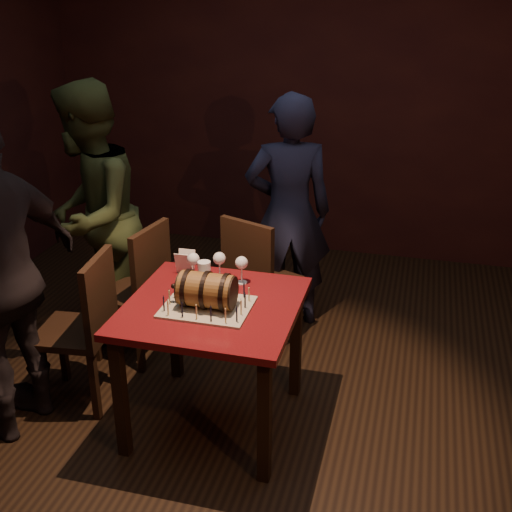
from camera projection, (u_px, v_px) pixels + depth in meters
name	position (u px, v px, depth m)	size (l,w,h in m)	color
room_shell	(255.00, 178.00, 3.22)	(5.04, 5.04, 2.80)	black
pub_table	(213.00, 322.00, 3.41)	(0.90, 0.90, 0.75)	#4C0C11
cake_board	(207.00, 307.00, 3.32)	(0.45, 0.35, 0.01)	#A39A83
barrel_cake	(207.00, 290.00, 3.28)	(0.34, 0.20, 0.20)	brown
birthday_candles	(207.00, 299.00, 3.30)	(0.40, 0.30, 0.09)	#ECD38D
wine_glass_left	(193.00, 260.00, 3.60)	(0.07, 0.07, 0.16)	silver
wine_glass_mid	(219.00, 260.00, 3.61)	(0.07, 0.07, 0.16)	silver
wine_glass_right	(242.00, 264.00, 3.55)	(0.07, 0.07, 0.16)	silver
pint_of_ale	(204.00, 275.00, 3.53)	(0.07, 0.07, 0.15)	silver
menu_card	(185.00, 263.00, 3.70)	(0.10, 0.05, 0.13)	white
chair_back	(256.00, 276.00, 4.22)	(0.52, 0.52, 0.93)	black
chair_left_rear	(140.00, 285.00, 4.09)	(0.46, 0.46, 0.93)	black
chair_left_front	(86.00, 323.00, 3.64)	(0.44, 0.44, 0.93)	black
person_back	(288.00, 213.00, 4.44)	(0.61, 0.40, 1.66)	#1B1D36
person_left_rear	(91.00, 216.00, 4.23)	(0.85, 0.67, 1.76)	#374321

